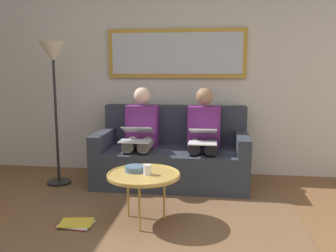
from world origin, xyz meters
The scene contains 13 objects.
wall_rear centered at (0.00, -2.60, 1.30)m, with size 6.00×0.12×2.60m, color beige.
area_rug centered at (0.00, -0.85, 0.00)m, with size 2.60×1.80×0.01m, color brown.
couch centered at (0.00, -2.12, 0.31)m, with size 1.77×0.90×0.90m.
framed_mirror centered at (0.00, -2.51, 1.55)m, with size 1.75×0.05×0.61m.
coffee_table centered at (0.11, -0.90, 0.44)m, with size 0.65×0.65×0.46m.
cup centered at (0.07, -0.88, 0.49)m, with size 0.07×0.07×0.09m, color silver.
bowl centered at (0.20, -0.96, 0.47)m, with size 0.18×0.18×0.05m, color slate.
person_left centered at (-0.37, -2.05, 0.61)m, with size 0.38×0.58×1.14m.
laptop_white centered at (-0.37, -1.81, 0.63)m, with size 0.31×0.35×0.15m.
person_right centered at (0.37, -2.05, 0.61)m, with size 0.38×0.58×1.14m.
laptop_silver centered at (0.37, -1.81, 0.62)m, with size 0.35×0.35×0.16m.
magazine_stack centered at (0.69, -0.74, 0.02)m, with size 0.33×0.25×0.03m.
standing_lamp centered at (1.34, -1.85, 1.37)m, with size 0.32×0.32×1.66m.
Camera 1 is at (-0.51, 2.13, 1.37)m, focal length 38.85 mm.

